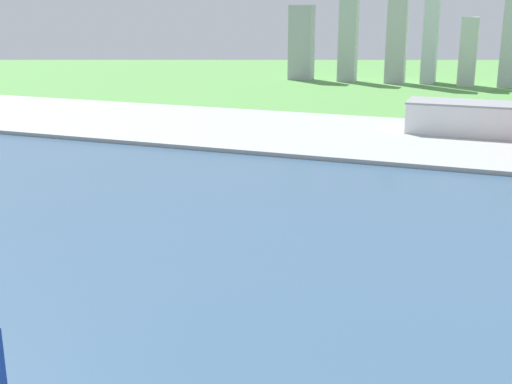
# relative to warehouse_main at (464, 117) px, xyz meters

# --- Properties ---
(ground_plane) EXTENTS (2400.00, 2400.00, 0.00)m
(ground_plane) POSITION_rel_warehouse_main_xyz_m (-51.90, -217.25, -12.31)
(ground_plane) COLOR #559247
(water_bay) EXTENTS (840.00, 360.00, 0.15)m
(water_bay) POSITION_rel_warehouse_main_xyz_m (-51.90, -277.25, -12.24)
(water_bay) COLOR #385675
(water_bay) RESTS_ON ground
(industrial_pier) EXTENTS (840.00, 140.00, 2.50)m
(industrial_pier) POSITION_rel_warehouse_main_xyz_m (-51.90, -27.25, -11.06)
(industrial_pier) COLOR #9CA19D
(industrial_pier) RESTS_ON ground
(warehouse_main) EXTENTS (70.47, 32.21, 19.58)m
(warehouse_main) POSITION_rel_warehouse_main_xyz_m (0.00, 0.00, 0.00)
(warehouse_main) COLOR white
(warehouse_main) RESTS_ON industrial_pier
(distant_skyline) EXTENTS (407.84, 46.66, 146.28)m
(distant_skyline) POSITION_rel_warehouse_main_xyz_m (22.26, 292.23, 41.80)
(distant_skyline) COLOR #9E9EA8
(distant_skyline) RESTS_ON ground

